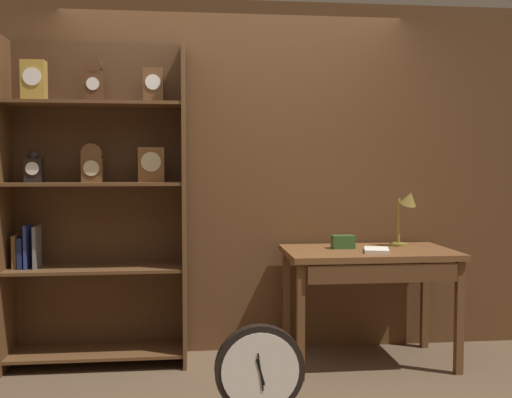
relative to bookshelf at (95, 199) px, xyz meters
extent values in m
cube|color=brown|center=(0.99, 0.21, 0.14)|extent=(4.80, 0.05, 2.60)
cube|color=brown|center=(-0.59, -0.04, -0.03)|extent=(0.02, 0.38, 2.26)
cube|color=brown|center=(0.62, -0.04, -0.03)|extent=(0.03, 0.38, 2.26)
cube|color=#4B2F1A|center=(0.01, 0.14, -0.03)|extent=(1.23, 0.01, 2.26)
cube|color=brown|center=(0.01, -0.04, -1.06)|extent=(1.18, 0.36, 0.02)
cube|color=brown|center=(0.01, -0.04, -0.48)|extent=(1.18, 0.36, 0.02)
cube|color=brown|center=(0.01, -0.04, 0.11)|extent=(1.18, 0.36, 0.02)
cube|color=brown|center=(0.01, -0.04, 0.65)|extent=(1.18, 0.36, 0.02)
cube|color=#B28C38|center=(-0.37, -0.07, 0.80)|extent=(0.15, 0.10, 0.27)
cylinder|color=white|center=(-0.37, -0.12, 0.82)|extent=(0.12, 0.01, 0.12)
cube|color=black|center=(-0.39, -0.07, 0.20)|extent=(0.11, 0.07, 0.16)
sphere|color=black|center=(-0.39, -0.07, 0.30)|extent=(0.07, 0.07, 0.07)
cylinder|color=silver|center=(-0.39, -0.11, 0.21)|extent=(0.09, 0.01, 0.09)
cube|color=#472816|center=(0.01, -0.02, 0.77)|extent=(0.11, 0.08, 0.21)
cylinder|color=#472816|center=(0.01, -0.02, 0.91)|extent=(0.11, 0.08, 0.11)
cylinder|color=silver|center=(0.01, -0.07, 0.79)|extent=(0.09, 0.01, 0.09)
cube|color=brown|center=(0.00, -0.05, 0.20)|extent=(0.14, 0.10, 0.17)
cylinder|color=brown|center=(0.00, -0.05, 0.31)|extent=(0.14, 0.10, 0.14)
cylinder|color=#C6B78C|center=(0.00, -0.10, 0.22)|extent=(0.11, 0.01, 0.11)
cube|color=brown|center=(0.41, -0.02, 0.78)|extent=(0.14, 0.10, 0.24)
cylinder|color=white|center=(0.41, -0.07, 0.80)|extent=(0.10, 0.01, 0.10)
cube|color=brown|center=(0.39, -0.05, 0.24)|extent=(0.18, 0.07, 0.24)
cylinder|color=#C6B78C|center=(0.39, -0.09, 0.26)|extent=(0.14, 0.01, 0.14)
cube|color=brown|center=(-0.53, -0.03, -0.35)|extent=(0.03, 0.12, 0.23)
cube|color=#19234C|center=(-0.49, -0.04, -0.36)|extent=(0.03, 0.13, 0.21)
cube|color=navy|center=(-0.45, -0.03, -0.32)|extent=(0.02, 0.17, 0.30)
cube|color=slate|center=(-0.39, -0.03, -0.32)|extent=(0.02, 0.17, 0.29)
cube|color=brown|center=(1.90, -0.20, -0.37)|extent=(1.17, 0.68, 0.04)
cube|color=brown|center=(1.36, -0.49, -0.77)|extent=(0.05, 0.05, 0.76)
cube|color=brown|center=(2.43, -0.49, -0.77)|extent=(0.05, 0.05, 0.76)
cube|color=brown|center=(1.36, 0.09, -0.77)|extent=(0.05, 0.05, 0.76)
cube|color=brown|center=(2.43, 0.09, -0.77)|extent=(0.05, 0.05, 0.76)
cube|color=#55351C|center=(1.90, -0.52, -0.46)|extent=(0.99, 0.03, 0.12)
cylinder|color=olive|center=(2.17, -0.04, -0.34)|extent=(0.13, 0.13, 0.02)
cylinder|color=olive|center=(2.17, -0.04, -0.17)|extent=(0.02, 0.02, 0.33)
cone|color=olive|center=(2.23, -0.09, 0.00)|extent=(0.16, 0.17, 0.13)
cube|color=#2D5123|center=(1.73, -0.13, -0.31)|extent=(0.16, 0.09, 0.09)
cube|color=silver|center=(1.91, -0.32, -0.34)|extent=(0.21, 0.26, 0.02)
cylinder|color=black|center=(1.03, -1.06, -0.87)|extent=(0.49, 0.06, 0.49)
cylinder|color=silver|center=(1.03, -1.09, -0.87)|extent=(0.42, 0.01, 0.42)
cube|color=black|center=(1.03, -1.09, -0.87)|extent=(0.05, 0.01, 0.14)
cube|color=black|center=(1.03, -1.09, -0.87)|extent=(0.04, 0.01, 0.21)
camera|label=1|loc=(0.68, -4.12, 0.23)|focal=40.72mm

